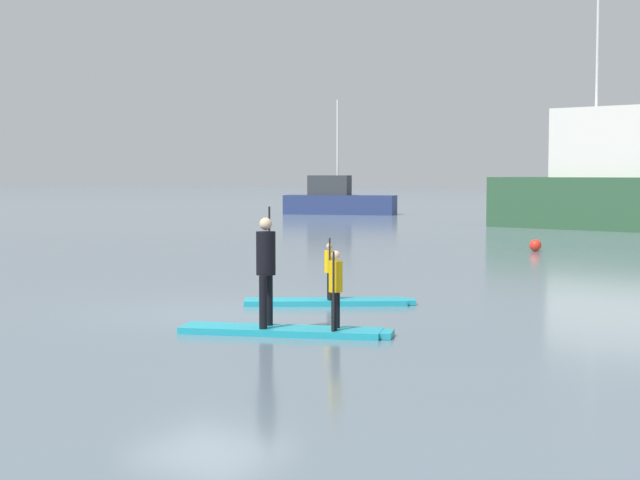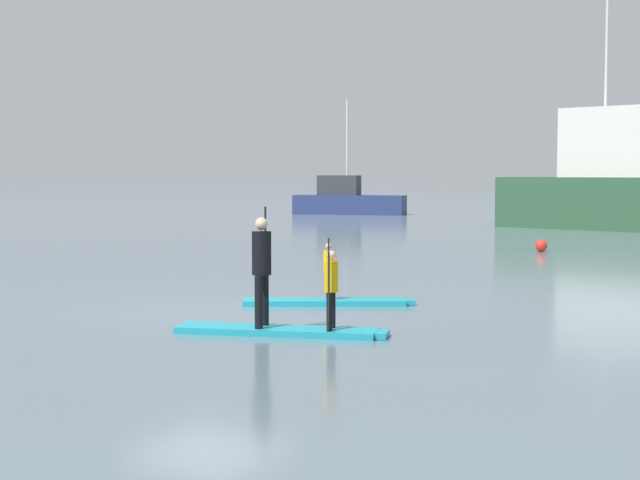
% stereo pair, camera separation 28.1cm
% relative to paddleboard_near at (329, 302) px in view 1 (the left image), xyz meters
% --- Properties ---
extents(ground_plane, '(240.00, 240.00, 0.00)m').
position_rel_paddleboard_near_xyz_m(ground_plane, '(-1.10, -2.18, -0.05)').
color(ground_plane, slate).
extents(paddleboard_near, '(2.92, 2.24, 0.10)m').
position_rel_paddleboard_near_xyz_m(paddleboard_near, '(0.00, 0.00, 0.00)').
color(paddleboard_near, '#1E9EB2').
rests_on(paddleboard_near, ground).
extents(paddler_child_solo, '(0.27, 0.33, 1.16)m').
position_rel_paddleboard_near_xyz_m(paddler_child_solo, '(0.01, -0.01, 0.64)').
color(paddler_child_solo, black).
rests_on(paddler_child_solo, paddleboard_near).
extents(paddleboard_far, '(3.24, 1.75, 0.10)m').
position_rel_paddleboard_near_xyz_m(paddleboard_far, '(1.23, -3.18, 0.00)').
color(paddleboard_far, '#1E9EB2').
rests_on(paddleboard_far, ground).
extents(paddler_adult, '(0.38, 0.50, 1.83)m').
position_rel_paddleboard_near_xyz_m(paddler_adult, '(0.94, -3.29, 1.01)').
color(paddler_adult, black).
rests_on(paddler_adult, paddleboard_far).
extents(paddler_child_front, '(0.27, 0.39, 1.19)m').
position_rel_paddleboard_near_xyz_m(paddler_child_front, '(1.95, -2.91, 0.72)').
color(paddler_child_front, black).
rests_on(paddler_child_front, paddleboard_far).
extents(fishing_boat_white_large, '(13.67, 5.33, 12.36)m').
position_rel_paddleboard_near_xyz_m(fishing_boat_white_large, '(-1.61, 27.23, 1.84)').
color(fishing_boat_white_large, '#2D5638').
rests_on(fishing_boat_white_large, ground).
extents(fishing_boat_green_midground, '(6.81, 3.82, 6.77)m').
position_rel_paddleboard_near_xyz_m(fishing_boat_green_midground, '(-20.83, 33.80, 0.79)').
color(fishing_boat_green_midground, navy).
rests_on(fishing_boat_green_midground, ground).
extents(mooring_buoy_near, '(0.38, 0.38, 0.38)m').
position_rel_paddleboard_near_xyz_m(mooring_buoy_near, '(-1.18, 13.92, 0.14)').
color(mooring_buoy_near, red).
rests_on(mooring_buoy_near, ground).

